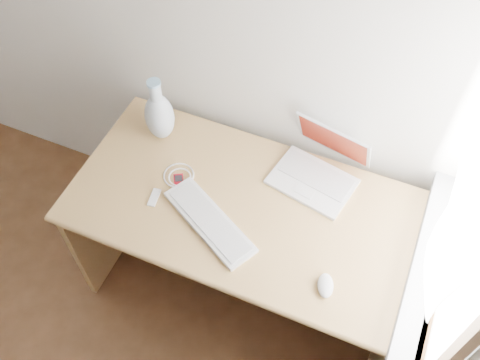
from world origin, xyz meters
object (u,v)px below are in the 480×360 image
at_px(external_keyboard, 210,221).
at_px(vase, 159,115).
at_px(laptop, 317,167).
at_px(desk, 254,217).

distance_m(external_keyboard, vase, 0.52).
bearing_deg(vase, external_keyboard, -40.76).
xyz_separation_m(laptop, vase, (-0.69, -0.06, 0.08)).
bearing_deg(vase, desk, -12.92).
xyz_separation_m(laptop, external_keyboard, (-0.31, -0.39, -0.04)).
xyz_separation_m(desk, vase, (-0.49, 0.11, 0.35)).
bearing_deg(laptop, desk, -129.56).
height_order(desk, external_keyboard, external_keyboard).
relative_size(desk, vase, 4.46).
distance_m(laptop, external_keyboard, 0.50).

